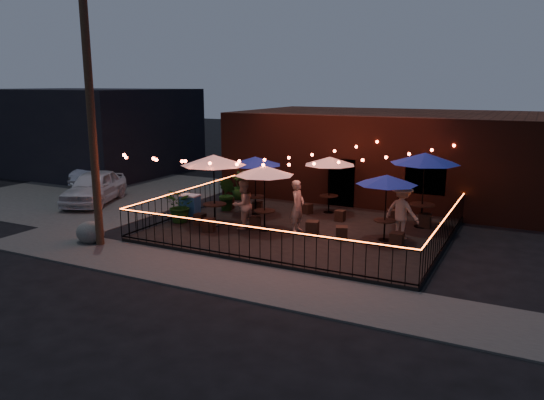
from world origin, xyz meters
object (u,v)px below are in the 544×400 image
at_px(cafe_table_1, 255,162).
at_px(cafe_table_5, 425,159).
at_px(cafe_table_4, 387,181).
at_px(boulder, 90,233).
at_px(cafe_table_0, 214,161).
at_px(cooler, 190,206).
at_px(cafe_table_2, 264,171).
at_px(utility_pole, 92,126).
at_px(cafe_table_3, 330,162).

relative_size(cafe_table_1, cafe_table_5, 0.85).
height_order(cafe_table_4, boulder, cafe_table_4).
distance_m(cafe_table_0, cafe_table_5, 7.62).
bearing_deg(boulder, cafe_table_1, 60.01).
relative_size(cafe_table_1, cooler, 2.45).
bearing_deg(cafe_table_4, cafe_table_2, -170.34).
bearing_deg(cafe_table_1, utility_pole, -115.94).
bearing_deg(cafe_table_3, cafe_table_5, -8.13).
distance_m(cafe_table_2, cafe_table_4, 4.24).
xyz_separation_m(utility_pole, cafe_table_1, (2.79, 5.74, -1.72)).
relative_size(utility_pole, cafe_table_0, 2.78).
relative_size(cafe_table_5, boulder, 2.90).
bearing_deg(cooler, cafe_table_1, 41.17).
bearing_deg(cafe_table_2, cafe_table_3, 72.87).
relative_size(cafe_table_3, cafe_table_4, 0.91).
bearing_deg(utility_pole, boulder, 173.21).
distance_m(cafe_table_0, cafe_table_1, 2.33).
bearing_deg(boulder, cafe_table_5, 34.57).
height_order(cafe_table_1, cafe_table_2, cafe_table_2).
xyz_separation_m(cafe_table_4, cooler, (-7.54, -0.54, -1.56)).
height_order(cafe_table_2, cafe_table_3, cafe_table_2).
bearing_deg(cafe_table_3, utility_pole, -126.36).
bearing_deg(cafe_table_3, cafe_table_1, -149.07).
distance_m(cafe_table_1, cafe_table_5, 6.49).
bearing_deg(cafe_table_1, boulder, -119.99).
bearing_deg(cafe_table_5, cafe_table_4, -108.22).
bearing_deg(cafe_table_0, cooler, 163.44).
distance_m(utility_pole, cooler, 5.23).
height_order(utility_pole, cafe_table_3, utility_pole).
relative_size(cafe_table_5, cooler, 2.89).
height_order(cafe_table_1, cafe_table_5, cafe_table_5).
relative_size(utility_pole, cafe_table_4, 3.15).
relative_size(cafe_table_3, cafe_table_5, 0.84).
bearing_deg(boulder, cafe_table_4, 26.11).
bearing_deg(boulder, cooler, 70.15).
distance_m(cafe_table_3, boulder, 9.48).
height_order(utility_pole, boulder, utility_pole).
bearing_deg(cafe_table_1, cafe_table_0, -102.12).
distance_m(cafe_table_4, cafe_table_5, 2.46).
bearing_deg(cafe_table_5, cafe_table_3, 171.87).
height_order(utility_pole, cafe_table_2, utility_pole).
xyz_separation_m(cafe_table_3, boulder, (-5.85, -7.22, -1.88)).
xyz_separation_m(cafe_table_1, boulder, (-3.28, -5.69, -1.91)).
bearing_deg(cooler, cafe_table_4, 1.00).
xyz_separation_m(utility_pole, cafe_table_0, (2.31, 3.48, -1.43)).
bearing_deg(cafe_table_3, boulder, -129.00).
height_order(cafe_table_2, boulder, cafe_table_2).
bearing_deg(cafe_table_4, cafe_table_0, -171.16).
distance_m(cafe_table_5, boulder, 11.99).
distance_m(cafe_table_0, cooler, 2.43).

